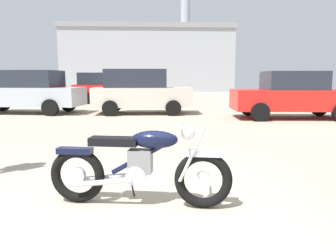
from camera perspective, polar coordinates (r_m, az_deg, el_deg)
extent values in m
plane|color=tan|center=(3.57, -4.59, -15.39)|extent=(80.00, 80.00, 0.00)
torus|color=black|center=(3.71, 6.07, -9.21)|extent=(0.65, 0.17, 0.64)
cylinder|color=silver|center=(3.71, 6.07, -9.21)|extent=(0.19, 0.10, 0.18)
torus|color=black|center=(3.99, -15.31, -8.20)|extent=(0.65, 0.17, 0.64)
cylinder|color=silver|center=(3.99, -15.31, -8.20)|extent=(0.19, 0.10, 0.18)
cube|color=silver|center=(3.63, 6.14, -4.69)|extent=(0.37, 0.16, 0.06)
cube|color=black|center=(3.93, -15.74, -4.11)|extent=(0.41, 0.17, 0.07)
cylinder|color=silver|center=(3.71, 4.20, -4.65)|extent=(0.29, 0.06, 0.58)
cylinder|color=silver|center=(3.56, 4.08, -5.18)|extent=(0.29, 0.06, 0.58)
sphere|color=silver|center=(3.59, 3.45, -1.11)|extent=(0.17, 0.17, 0.17)
cylinder|color=silver|center=(3.59, 2.18, 0.02)|extent=(0.08, 0.62, 0.03)
cylinder|color=black|center=(3.70, -4.11, -5.06)|extent=(0.76, 0.12, 0.47)
ellipsoid|color=black|center=(3.65, -2.35, -2.34)|extent=(0.54, 0.27, 0.20)
cube|color=black|center=(3.75, -9.30, -2.61)|extent=(0.56, 0.25, 0.09)
cube|color=slate|center=(3.73, -4.76, -6.06)|extent=(0.28, 0.20, 0.26)
cylinder|color=silver|center=(3.78, -5.34, -8.24)|extent=(0.24, 0.22, 0.22)
cylinder|color=silver|center=(3.99, -10.42, -8.65)|extent=(0.70, 0.12, 0.14)
cylinder|color=silver|center=(3.81, -11.32, -9.50)|extent=(0.70, 0.12, 0.14)
cylinder|color=black|center=(4.02, -6.20, -10.23)|extent=(0.04, 0.24, 0.33)
cylinder|color=black|center=(13.95, 24.58, 2.89)|extent=(0.62, 0.21, 0.62)
cylinder|color=black|center=(13.10, 13.69, 3.10)|extent=(0.62, 0.21, 0.62)
cylinder|color=black|center=(11.44, 15.58, 2.32)|extent=(0.62, 0.21, 0.62)
cube|color=red|center=(12.63, 20.61, 4.27)|extent=(4.22, 1.78, 0.72)
cube|color=#232833|center=(12.61, 20.77, 7.35)|extent=(2.02, 1.59, 0.64)
cylinder|color=black|center=(15.00, -16.76, 3.65)|extent=(0.65, 0.25, 0.64)
cylinder|color=black|center=(13.39, -19.59, 3.01)|extent=(0.65, 0.25, 0.64)
cylinder|color=black|center=(16.37, -26.55, 3.49)|extent=(0.65, 0.25, 0.64)
cube|color=#ADB2BC|center=(14.83, -23.50, 4.70)|extent=(4.81, 2.07, 0.74)
cube|color=#232833|center=(14.96, -24.67, 7.38)|extent=(3.60, 1.83, 0.68)
cylinder|color=black|center=(14.30, 0.48, 3.71)|extent=(0.61, 0.24, 0.60)
cylinder|color=black|center=(12.67, 0.91, 3.12)|extent=(0.61, 0.24, 0.60)
cylinder|color=black|center=(14.36, -9.14, 3.62)|extent=(0.61, 0.24, 0.60)
cylinder|color=black|center=(12.74, -9.94, 3.03)|extent=(0.61, 0.24, 0.60)
cube|color=beige|center=(13.43, -4.45, 5.02)|extent=(4.02, 1.94, 0.76)
cube|color=#232833|center=(13.42, -5.56, 8.16)|extent=(2.51, 1.70, 0.72)
cylinder|color=black|center=(20.61, -4.67, 5.12)|extent=(0.66, 0.28, 0.64)
cylinder|color=black|center=(18.86, -4.66, 4.84)|extent=(0.66, 0.28, 0.64)
cylinder|color=black|center=(20.83, -12.98, 4.97)|extent=(0.66, 0.28, 0.64)
cylinder|color=black|center=(19.09, -13.73, 4.67)|extent=(0.66, 0.28, 0.64)
cube|color=red|center=(19.77, -9.05, 5.99)|extent=(4.87, 2.27, 0.74)
cube|color=#232833|center=(19.78, -9.98, 8.03)|extent=(3.66, 1.98, 0.68)
cube|color=#9EA0A8|center=(41.36, -3.44, 10.79)|extent=(19.29, 14.74, 6.56)
cube|color=gray|center=(41.67, -3.48, 15.64)|extent=(19.62, 15.06, 0.50)
cylinder|color=#9EA0A8|center=(42.53, 3.03, 20.44)|extent=(1.10, 1.10, 7.73)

